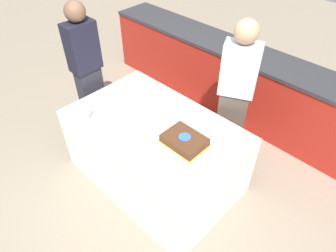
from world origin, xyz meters
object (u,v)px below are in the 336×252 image
Objects in this scene: plate_stack at (133,97)px; wine_glass at (87,110)px; person_cutting_cake at (235,96)px; person_seated_left at (87,72)px; cake at (184,140)px.

plate_stack is 1.24× the size of wine_glass.
person_cutting_cake is 1.66m from person_seated_left.
wine_glass is 0.10× the size of person_cutting_cake.
plate_stack is at bearing 172.97° from cake.
cake is 0.24× the size of person_seated_left.
plate_stack is at bearing 12.02° from person_cutting_cake.
plate_stack is 1.06m from person_cutting_cake.
wine_glass is (-0.90, -0.41, 0.08)m from cake.
cake is at bearing -7.03° from plate_stack.
person_cutting_cake reaches higher than cake.
wine_glass is at bearing -124.81° from person_seated_left.
person_cutting_cake is at bearing 38.33° from plate_stack.
cake is at bearing 24.23° from wine_glass.
person_cutting_cake is (0.83, 0.66, 0.10)m from plate_stack.
plate_stack is 0.13× the size of person_seated_left.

